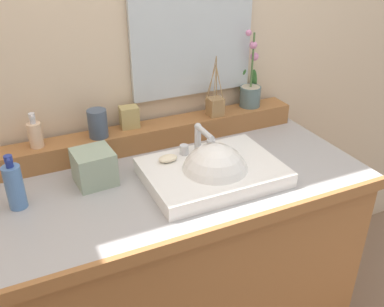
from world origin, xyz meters
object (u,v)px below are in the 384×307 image
at_px(soap_dispenser, 35,134).
at_px(trinket_box, 129,117).
at_px(soap_bar, 168,158).
at_px(reed_diffuser, 215,106).
at_px(lotion_bottle, 14,186).
at_px(tumbler_cup, 98,124).
at_px(tissue_box, 94,167).
at_px(sink_basin, 214,175).
at_px(potted_plant, 250,90).

height_order(soap_dispenser, trinket_box, soap_dispenser).
xyz_separation_m(soap_bar, reed_diffuser, (0.30, 0.22, 0.06)).
bearing_deg(trinket_box, soap_bar, -73.79).
bearing_deg(lotion_bottle, tumbler_cup, 34.01).
height_order(soap_bar, tissue_box, tissue_box).
bearing_deg(sink_basin, potted_plant, 44.81).
xyz_separation_m(sink_basin, lotion_bottle, (-0.64, 0.12, 0.06)).
xyz_separation_m(soap_bar, lotion_bottle, (-0.51, 0.01, 0.01)).
distance_m(potted_plant, tumbler_cup, 0.68).
relative_size(sink_basin, soap_bar, 6.70).
distance_m(sink_basin, lotion_bottle, 0.65).
distance_m(soap_bar, trinket_box, 0.28).
xyz_separation_m(lotion_bottle, tissue_box, (0.26, 0.04, -0.02)).
bearing_deg(trinket_box, sink_basin, -58.90).
relative_size(potted_plant, tissue_box, 2.54).
xyz_separation_m(tumbler_cup, tissue_box, (-0.06, -0.17, -0.08)).
xyz_separation_m(soap_bar, trinket_box, (-0.05, 0.26, 0.07)).
xyz_separation_m(reed_diffuser, tissue_box, (-0.55, -0.17, -0.07)).
relative_size(reed_diffuser, trinket_box, 2.98).
relative_size(soap_bar, potted_plant, 0.21).
bearing_deg(trinket_box, soap_dispenser, -171.93).
bearing_deg(reed_diffuser, potted_plant, 9.58).
bearing_deg(trinket_box, tissue_box, -128.80).
bearing_deg(soap_dispenser, reed_diffuser, -1.32).
height_order(sink_basin, tumbler_cup, tumbler_cup).
distance_m(soap_dispenser, tumbler_cup, 0.22).
relative_size(tumbler_cup, reed_diffuser, 0.43).
xyz_separation_m(potted_plant, tumbler_cup, (-0.68, -0.03, -0.02)).
distance_m(soap_bar, tissue_box, 0.26).
distance_m(reed_diffuser, trinket_box, 0.36).
bearing_deg(potted_plant, tissue_box, -164.84).
relative_size(tumbler_cup, lotion_bottle, 0.58).
bearing_deg(trinket_box, tumbler_cup, -160.84).
relative_size(sink_basin, tissue_box, 3.61).
bearing_deg(soap_dispenser, sink_basin, -32.81).
bearing_deg(sink_basin, tissue_box, 157.12).
height_order(sink_basin, soap_dispenser, soap_dispenser).
height_order(soap_dispenser, tumbler_cup, soap_dispenser).
relative_size(sink_basin, trinket_box, 5.56).
bearing_deg(tissue_box, soap_dispenser, 130.26).
distance_m(sink_basin, tumbler_cup, 0.47).
relative_size(soap_dispenser, tumbler_cup, 1.20).
bearing_deg(reed_diffuser, tumbler_cup, 179.59).
xyz_separation_m(sink_basin, reed_diffuser, (0.18, 0.33, 0.11)).
relative_size(sink_basin, lotion_bottle, 2.55).
distance_m(soap_bar, soap_dispenser, 0.48).
bearing_deg(sink_basin, tumbler_cup, 133.41).
bearing_deg(soap_dispenser, soap_bar, -30.66).
xyz_separation_m(trinket_box, tissue_box, (-0.20, -0.21, -0.07)).
bearing_deg(lotion_bottle, soap_bar, -1.38).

